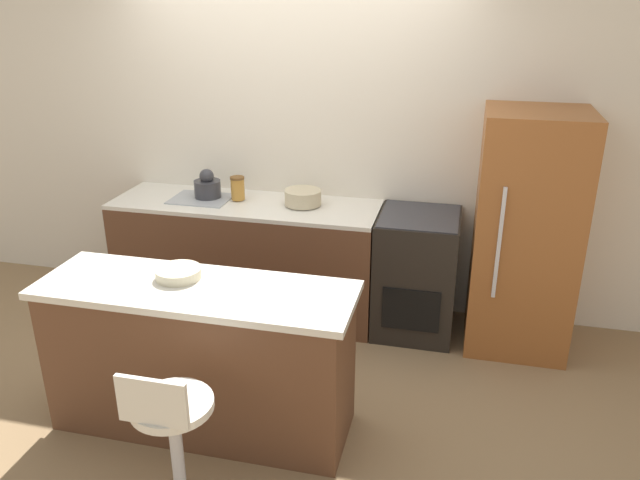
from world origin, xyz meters
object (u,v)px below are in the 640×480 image
at_px(refrigerator, 525,233).
at_px(kettle, 207,186).
at_px(mixing_bowl, 303,197).
at_px(oven_range, 416,273).
at_px(stool_chair, 173,439).

relative_size(refrigerator, kettle, 7.58).
distance_m(refrigerator, mixing_bowl, 1.57).
distance_m(oven_range, mixing_bowl, 0.99).
bearing_deg(refrigerator, kettle, 178.57).
xyz_separation_m(oven_range, kettle, (-1.60, 0.04, 0.53)).
bearing_deg(mixing_bowl, oven_range, -2.89).
height_order(kettle, mixing_bowl, kettle).
distance_m(oven_range, refrigerator, 0.81).
bearing_deg(kettle, oven_range, -1.55).
xyz_separation_m(kettle, mixing_bowl, (0.74, 0.00, -0.03)).
xyz_separation_m(oven_range, mixing_bowl, (-0.86, 0.04, 0.50)).
xyz_separation_m(oven_range, stool_chair, (-0.91, -2.06, 0.00)).
xyz_separation_m(stool_chair, mixing_bowl, (0.06, 2.10, 0.50)).
xyz_separation_m(oven_range, refrigerator, (0.71, -0.01, 0.38)).
distance_m(stool_chair, kettle, 2.28).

